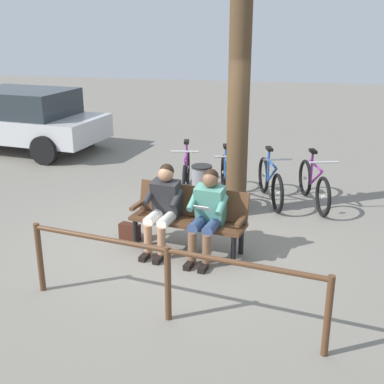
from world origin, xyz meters
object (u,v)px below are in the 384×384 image
(tree_trunk, at_px, (238,110))
(person_reading, at_px, (208,210))
(handbag, at_px, (130,232))
(parked_car, at_px, (20,118))
(bench, at_px, (190,214))
(litter_bin, at_px, (202,188))
(bicycle_blue, at_px, (226,179))
(bicycle_silver, at_px, (270,182))
(bicycle_purple, at_px, (314,185))
(bicycle_orange, at_px, (186,173))
(person_companion, at_px, (164,204))

(tree_trunk, bearing_deg, person_reading, 84.00)
(handbag, bearing_deg, parked_car, -46.54)
(bench, distance_m, litter_bin, 1.49)
(bicycle_blue, bearing_deg, bench, -18.39)
(person_reading, relative_size, bicycle_silver, 0.74)
(tree_trunk, height_order, bicycle_silver, tree_trunk)
(bicycle_purple, xyz_separation_m, bicycle_blue, (1.51, -0.03, 0.00))
(bench, relative_size, bicycle_orange, 1.00)
(person_companion, relative_size, bicycle_silver, 0.74)
(person_reading, bearing_deg, parked_car, -30.90)
(tree_trunk, distance_m, bicycle_orange, 1.91)
(handbag, xyz_separation_m, litter_bin, (-0.80, -1.39, 0.27))
(bicycle_purple, relative_size, parked_car, 0.37)
(person_companion, relative_size, bicycle_purple, 0.74)
(bicycle_silver, height_order, bicycle_blue, same)
(litter_bin, bearing_deg, parked_car, -31.58)
(person_companion, bearing_deg, handbag, -7.92)
(person_companion, height_order, parked_car, parked_car)
(person_reading, distance_m, bicycle_orange, 2.70)
(bicycle_silver, bearing_deg, litter_bin, -76.49)
(bench, relative_size, person_companion, 1.38)
(bench, height_order, bicycle_blue, bicycle_blue)
(bench, distance_m, tree_trunk, 1.93)
(person_reading, bearing_deg, handbag, -3.86)
(litter_bin, bearing_deg, bicycle_blue, -115.70)
(person_companion, distance_m, bicycle_purple, 3.03)
(person_reading, bearing_deg, bicycle_silver, -95.97)
(litter_bin, distance_m, bicycle_orange, 0.96)
(bench, bearing_deg, bicycle_blue, -84.94)
(bicycle_blue, bearing_deg, handbag, -41.52)
(handbag, xyz_separation_m, parked_car, (4.27, -4.50, 0.65))
(bicycle_blue, xyz_separation_m, bicycle_orange, (0.77, -0.19, 0.00))
(bicycle_silver, bearing_deg, person_reading, -33.34)
(tree_trunk, xyz_separation_m, bicycle_orange, (1.03, -0.89, -1.35))
(litter_bin, distance_m, bicycle_blue, 0.73)
(bicycle_purple, xyz_separation_m, bicycle_silver, (0.74, -0.02, 0.00))
(handbag, relative_size, bicycle_silver, 0.18)
(bench, distance_m, bicycle_blue, 2.15)
(bicycle_blue, xyz_separation_m, parked_car, (5.38, -2.45, 0.41))
(litter_bin, relative_size, bicycle_blue, 0.47)
(person_reading, distance_m, handbag, 1.35)
(person_reading, xyz_separation_m, bicycle_blue, (0.09, -2.35, -0.31))
(handbag, bearing_deg, bicycle_silver, -132.88)
(person_reading, height_order, bicycle_purple, person_reading)
(litter_bin, relative_size, bicycle_silver, 0.48)
(bench, xyz_separation_m, person_companion, (0.34, 0.10, 0.16))
(handbag, distance_m, parked_car, 6.24)
(tree_trunk, xyz_separation_m, bicycle_purple, (-1.25, -0.67, -1.35))
(person_reading, xyz_separation_m, bicycle_purple, (-1.43, -2.32, -0.31))
(litter_bin, xyz_separation_m, parked_car, (5.06, -3.11, 0.39))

